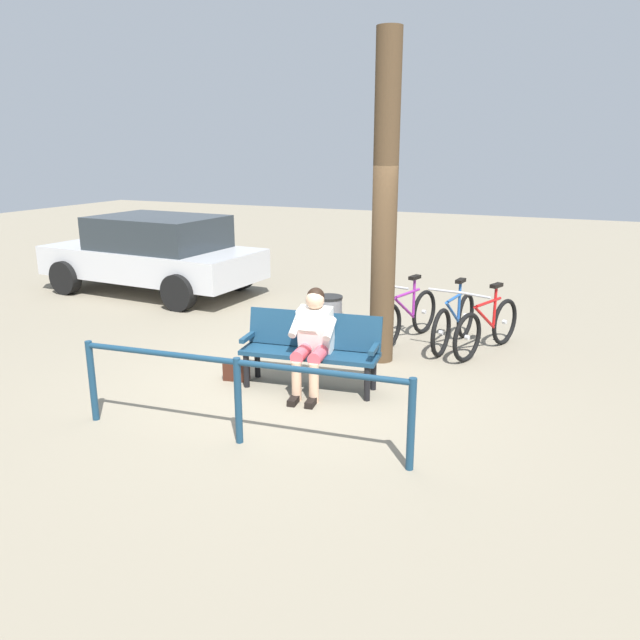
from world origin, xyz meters
The scene contains 11 objects.
ground_plane centered at (0.00, 0.00, 0.00)m, with size 40.00×40.00×0.00m, color gray.
bench centered at (-0.22, -0.05, 0.51)m, with size 1.65×0.68×0.87m.
person_reading centered at (-0.31, 0.11, 0.66)m, with size 0.53×0.80×1.20m.
handbag centered at (0.69, 0.15, 0.12)m, with size 0.30×0.14×0.24m, color #3F1E14.
tree_trunk centered at (-0.67, -1.26, 2.03)m, with size 0.31×0.31×4.07m, color #4C3823.
litter_bin centered at (0.15, -1.44, 0.37)m, with size 0.37×0.37×0.75m.
bicycle_orange centered at (-1.89, -2.13, 0.36)m, with size 0.68×1.60×0.94m.
bicycle_black centered at (-1.42, -2.23, 0.36)m, with size 0.48×1.67×0.94m.
bicycle_red centered at (-0.75, -2.20, 0.36)m, with size 0.57×1.64×0.94m.
railing_fence centered at (-0.20, 1.56, 0.60)m, with size 3.32×0.38×0.85m.
parked_car centered at (4.55, -3.26, 0.77)m, with size 4.30×2.21×1.47m.
Camera 1 is at (-3.08, 6.18, 2.73)m, focal length 34.87 mm.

